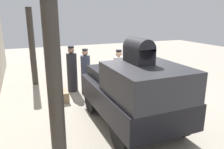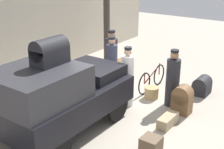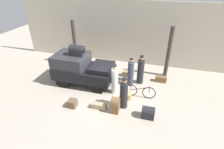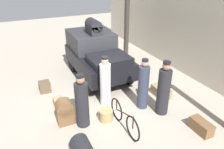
{
  "view_description": "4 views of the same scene",
  "coord_description": "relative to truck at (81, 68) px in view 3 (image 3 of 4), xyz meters",
  "views": [
    {
      "loc": [
        -6.65,
        3.07,
        2.99
      ],
      "look_at": [
        0.2,
        0.2,
        0.95
      ],
      "focal_mm": 35.0,
      "sensor_mm": 36.0,
      "label": 1
    },
    {
      "loc": [
        -6.61,
        -4.67,
        4.11
      ],
      "look_at": [
        0.2,
        0.2,
        0.95
      ],
      "focal_mm": 50.0,
      "sensor_mm": 36.0,
      "label": 2
    },
    {
      "loc": [
        2.48,
        -8.15,
        5.92
      ],
      "look_at": [
        0.2,
        0.2,
        0.95
      ],
      "focal_mm": 28.0,
      "sensor_mm": 36.0,
      "label": 3
    },
    {
      "loc": [
        6.39,
        -2.72,
        4.33
      ],
      "look_at": [
        0.2,
        0.2,
        0.95
      ],
      "focal_mm": 35.0,
      "sensor_mm": 36.0,
      "label": 4
    }
  ],
  "objects": [
    {
      "name": "conductor_in_dark_uniform",
      "position": [
        2.93,
        0.51,
        -0.19
      ],
      "size": [
        0.36,
        0.36,
        1.77
      ],
      "color": "#33384C",
      "rests_on": "ground"
    },
    {
      "name": "canopy_pillar_right",
      "position": [
        5.01,
        2.25,
        0.64
      ],
      "size": [
        0.25,
        0.25,
        3.3
      ],
      "color": "#38332D",
      "rests_on": "ground"
    },
    {
      "name": "bicycle",
      "position": [
        3.66,
        -0.59,
        -0.63
      ],
      "size": [
        1.72,
        0.04,
        0.77
      ],
      "color": "black",
      "rests_on": "ground"
    },
    {
      "name": "porter_with_bicycle",
      "position": [
        2.97,
        -1.62,
        -0.23
      ],
      "size": [
        0.4,
        0.4,
        1.7
      ],
      "color": "#232328",
      "rests_on": "ground"
    },
    {
      "name": "suitcase_black_upright",
      "position": [
        2.64,
        1.52,
        -0.83
      ],
      "size": [
        0.75,
        0.42,
        0.36
      ],
      "color": "#937A56",
      "rests_on": "ground"
    },
    {
      "name": "ground_plane",
      "position": [
        1.78,
        -0.38,
        -1.01
      ],
      "size": [
        30.0,
        30.0,
        0.0
      ],
      "primitive_type": "plane",
      "color": "#A89E8E"
    },
    {
      "name": "truck",
      "position": [
        0.0,
        0.0,
        0.0
      ],
      "size": [
        3.53,
        1.89,
        1.83
      ],
      "color": "black",
      "rests_on": "ground"
    },
    {
      "name": "suitcase_small_leather",
      "position": [
        4.26,
        -2.07,
        -0.73
      ],
      "size": [
        0.59,
        0.47,
        0.58
      ],
      "color": "#232328",
      "rests_on": "ground"
    },
    {
      "name": "trunk_wicker_pale",
      "position": [
        1.81,
        -2.08,
        -0.87
      ],
      "size": [
        0.74,
        0.29,
        0.28
      ],
      "color": "#9E8966",
      "rests_on": "ground"
    },
    {
      "name": "trunk_barrel_dark",
      "position": [
        2.67,
        -2.08,
        -0.59
      ],
      "size": [
        0.39,
        0.51,
        0.82
      ],
      "color": "brown",
      "rests_on": "ground"
    },
    {
      "name": "suitcase_tan_flat",
      "position": [
        0.46,
        -2.33,
        -0.8
      ],
      "size": [
        0.42,
        0.41,
        0.41
      ],
      "color": "brown",
      "rests_on": "ground"
    },
    {
      "name": "porter_lifting_near_truck",
      "position": [
        2.23,
        -0.55,
        -0.19
      ],
      "size": [
        0.36,
        0.36,
        1.77
      ],
      "color": "white",
      "rests_on": "ground"
    },
    {
      "name": "trunk_on_truck_roof",
      "position": [
        -0.18,
        0.0,
        1.12
      ],
      "size": [
        0.83,
        0.48,
        0.62
      ],
      "color": "#232328",
      "rests_on": "truck"
    },
    {
      "name": "porter_carrying_trunk",
      "position": [
        3.48,
        0.91,
        -0.17
      ],
      "size": [
        0.4,
        0.4,
        1.82
      ],
      "color": "#232328",
      "rests_on": "ground"
    },
    {
      "name": "wicker_basket",
      "position": [
        3.07,
        -0.91,
        -0.83
      ],
      "size": [
        0.44,
        0.44,
        0.35
      ],
      "color": "tan",
      "rests_on": "ground"
    },
    {
      "name": "trunk_large_brown",
      "position": [
        4.75,
        1.37,
        -0.82
      ],
      "size": [
        0.69,
        0.34,
        0.36
      ],
      "color": "brown",
      "rests_on": "ground"
    },
    {
      "name": "station_building_facade",
      "position": [
        1.78,
        3.69,
        1.24
      ],
      "size": [
        16.0,
        0.15,
        4.5
      ],
      "color": "beige",
      "rests_on": "ground"
    },
    {
      "name": "canopy_pillar_left",
      "position": [
        -1.44,
        2.25,
        0.64
      ],
      "size": [
        0.25,
        0.25,
        3.3
      ],
      "color": "#38332D",
      "rests_on": "ground"
    }
  ]
}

